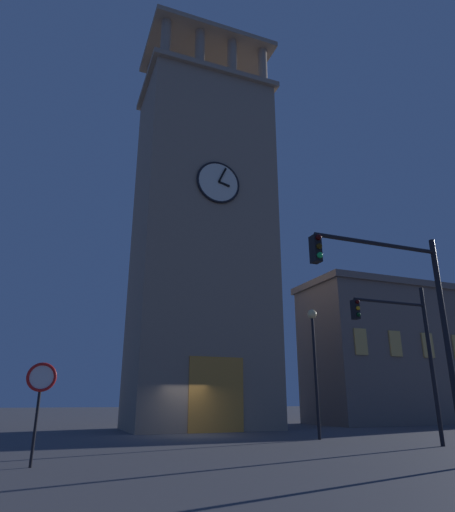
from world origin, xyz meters
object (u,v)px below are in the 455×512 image
adjacent_wing_building (427,354)px  traffic_signal_mid (407,340)px  street_lamp (314,348)px  no_horn_sign (41,385)px  traffic_signal_near (405,303)px  clocktower (203,235)px

adjacent_wing_building → traffic_signal_mid: size_ratio=3.44×
street_lamp → no_horn_sign: 12.73m
adjacent_wing_building → no_horn_sign: bearing=27.0°
traffic_signal_near → no_horn_sign: 10.31m
adjacent_wing_building → no_horn_sign: (28.81, 14.70, -3.21)m
adjacent_wing_building → no_horn_sign: adjacent_wing_building is taller
adjacent_wing_building → street_lamp: bearing=30.4°
street_lamp → traffic_signal_near: bearing=74.3°
traffic_signal_mid → no_horn_sign: size_ratio=2.33×
traffic_signal_near → no_horn_sign: size_ratio=2.38×
traffic_signal_mid → no_horn_sign: (13.29, 0.37, -1.89)m
traffic_signal_mid → no_horn_sign: bearing=1.6°
adjacent_wing_building → street_lamp: (17.12, 10.04, -1.27)m
traffic_signal_mid → street_lamp: 4.57m
street_lamp → adjacent_wing_building: bearing=-149.6°
clocktower → traffic_signal_near: bearing=91.1°
traffic_signal_near → adjacent_wing_building: bearing=-136.3°
clocktower → street_lamp: (-2.79, 8.79, -8.48)m
clocktower → adjacent_wing_building: bearing=-176.4°
traffic_signal_mid → street_lamp: bearing=-69.5°
clocktower → no_horn_sign: bearing=56.5°
traffic_signal_near → traffic_signal_mid: (-4.05, -4.39, -0.29)m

